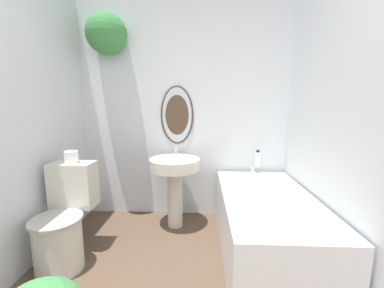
# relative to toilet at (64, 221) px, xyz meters

# --- Properties ---
(wall_back) EXTENTS (2.44, 0.42, 2.40)m
(wall_back) POSITION_rel_toilet_xyz_m (0.77, 0.93, 0.99)
(wall_back) COLOR silver
(wall_back) RESTS_ON ground_plane
(wall_right) EXTENTS (0.06, 2.42, 2.40)m
(wall_right) POSITION_rel_toilet_xyz_m (2.10, -0.22, 0.84)
(wall_right) COLOR silver
(wall_right) RESTS_ON ground_plane
(toilet) EXTENTS (0.38, 0.57, 0.80)m
(toilet) POSITION_rel_toilet_xyz_m (0.00, 0.00, 0.00)
(toilet) COLOR beige
(toilet) RESTS_ON ground_plane
(pedestal_sink) EXTENTS (0.52, 0.52, 0.84)m
(pedestal_sink) POSITION_rel_toilet_xyz_m (0.83, 0.63, 0.20)
(pedestal_sink) COLOR beige
(pedestal_sink) RESTS_ON ground_plane
(bathtub) EXTENTS (0.75, 1.42, 0.62)m
(bathtub) POSITION_rel_toilet_xyz_m (1.67, 0.17, -0.07)
(bathtub) COLOR silver
(bathtub) RESTS_ON ground_plane
(shampoo_bottle) EXTENTS (0.06, 0.06, 0.18)m
(shampoo_bottle) POSITION_rel_toilet_xyz_m (1.73, 0.82, 0.35)
(shampoo_bottle) COLOR white
(shampoo_bottle) RESTS_ON bathtub
(toilet_paper_roll) EXTENTS (0.11, 0.11, 0.10)m
(toilet_paper_roll) POSITION_rel_toilet_xyz_m (0.00, 0.18, 0.50)
(toilet_paper_roll) COLOR white
(toilet_paper_roll) RESTS_ON toilet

